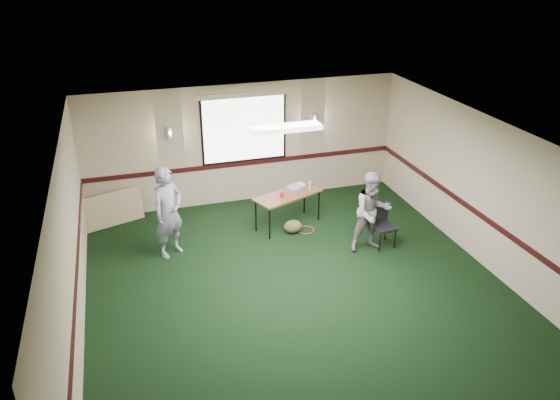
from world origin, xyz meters
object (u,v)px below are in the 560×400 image
object	(u,v)px
person_right	(372,212)
conference_chair	(381,222)
person_left	(168,212)
folding_table	(288,196)
projector	(295,189)

from	to	relation	value
person_right	conference_chair	bearing A→B (deg)	23.98
person_left	folding_table	bearing A→B (deg)	-24.41
folding_table	projector	distance (m)	0.23
projector	person_right	world-z (taller)	person_right
conference_chair	person_left	distance (m)	4.07
folding_table	person_left	distance (m)	2.51
conference_chair	person_right	bearing A→B (deg)	-162.31
person_right	person_left	bearing A→B (deg)	166.04
projector	conference_chair	bearing A→B (deg)	-78.85
folding_table	projector	xyz separation A→B (m)	(0.17, 0.10, 0.10)
conference_chair	person_left	bearing A→B (deg)	162.44
person_left	person_right	size ratio (longest dim) A/B	1.11
projector	person_left	bearing A→B (deg)	158.88
folding_table	projector	size ratio (longest dim) A/B	4.96
projector	person_left	world-z (taller)	person_left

